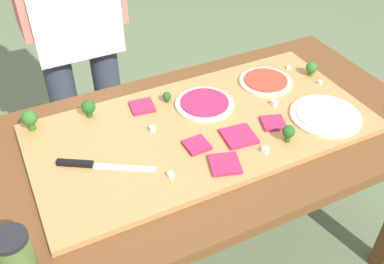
# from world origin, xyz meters

# --- Properties ---
(prep_table) EXTENTS (1.58, 0.81, 0.75)m
(prep_table) POSITION_xyz_m (0.00, 0.00, 0.65)
(prep_table) COLOR brown
(prep_table) RESTS_ON ground
(cutting_board) EXTENTS (1.13, 0.56, 0.02)m
(cutting_board) POSITION_xyz_m (0.03, 0.02, 0.76)
(cutting_board) COLOR #B27F47
(cutting_board) RESTS_ON prep_table
(chefs_knife) EXTENTS (0.26, 0.17, 0.02)m
(chefs_knife) POSITION_xyz_m (-0.35, -0.01, 0.77)
(chefs_knife) COLOR #B7BABF
(chefs_knife) RESTS_ON cutting_board
(pizza_whole_tomato_red) EXTENTS (0.20, 0.20, 0.02)m
(pizza_whole_tomato_red) POSITION_xyz_m (0.36, 0.14, 0.77)
(pizza_whole_tomato_red) COLOR beige
(pizza_whole_tomato_red) RESTS_ON cutting_board
(pizza_whole_beet_magenta) EXTENTS (0.21, 0.21, 0.02)m
(pizza_whole_beet_magenta) POSITION_xyz_m (0.09, 0.12, 0.77)
(pizza_whole_beet_magenta) COLOR beige
(pizza_whole_beet_magenta) RESTS_ON cutting_board
(pizza_whole_white_garlic) EXTENTS (0.24, 0.24, 0.02)m
(pizza_whole_white_garlic) POSITION_xyz_m (0.42, -0.13, 0.77)
(pizza_whole_white_garlic) COLOR beige
(pizza_whole_white_garlic) RESTS_ON cutting_board
(pizza_slice_near_right) EXTENTS (0.09, 0.09, 0.01)m
(pizza_slice_near_right) POSITION_xyz_m (-0.11, 0.20, 0.77)
(pizza_slice_near_right) COLOR #9E234C
(pizza_slice_near_right) RESTS_ON cutting_board
(pizza_slice_far_left) EXTENTS (0.09, 0.09, 0.01)m
(pizza_slice_far_left) POSITION_xyz_m (0.24, -0.08, 0.77)
(pizza_slice_far_left) COLOR #9E234C
(pizza_slice_far_left) RESTS_ON cutting_board
(pizza_slice_center) EXTENTS (0.08, 0.08, 0.01)m
(pizza_slice_center) POSITION_xyz_m (-0.04, -0.07, 0.77)
(pizza_slice_center) COLOR #9E234C
(pizza_slice_center) RESTS_ON cutting_board
(pizza_slice_far_right) EXTENTS (0.11, 0.11, 0.01)m
(pizza_slice_far_right) POSITION_xyz_m (0.00, -0.18, 0.77)
(pizza_slice_far_right) COLOR #9E234C
(pizza_slice_far_right) RESTS_ON cutting_board
(pizza_slice_near_left) EXTENTS (0.11, 0.11, 0.01)m
(pizza_slice_near_left) POSITION_xyz_m (0.10, -0.09, 0.77)
(pizza_slice_near_left) COLOR #9E234C
(pizza_slice_near_left) RESTS_ON cutting_board
(broccoli_floret_center_right) EXTENTS (0.05, 0.05, 0.06)m
(broccoli_floret_center_right) POSITION_xyz_m (-0.29, 0.23, 0.80)
(broccoli_floret_center_right) COLOR #2C5915
(broccoli_floret_center_right) RESTS_ON cutting_board
(broccoli_floret_center_left) EXTENTS (0.05, 0.05, 0.07)m
(broccoli_floret_center_left) POSITION_xyz_m (-0.48, 0.25, 0.81)
(broccoli_floret_center_left) COLOR #366618
(broccoli_floret_center_left) RESTS_ON cutting_board
(broccoli_floret_front_right) EXTENTS (0.03, 0.03, 0.04)m
(broccoli_floret_front_right) POSITION_xyz_m (-0.02, 0.19, 0.79)
(broccoli_floret_front_right) COLOR #2C5915
(broccoli_floret_front_right) RESTS_ON cutting_board
(broccoli_floret_back_left) EXTENTS (0.04, 0.04, 0.06)m
(broccoli_floret_back_left) POSITION_xyz_m (0.23, -0.17, 0.80)
(broccoli_floret_back_left) COLOR #2C5915
(broccoli_floret_back_left) RESTS_ON cutting_board
(broccoli_floret_front_mid) EXTENTS (0.04, 0.04, 0.06)m
(broccoli_floret_front_mid) POSITION_xyz_m (0.55, 0.11, 0.80)
(broccoli_floret_front_mid) COLOR #366618
(broccoli_floret_front_mid) RESTS_ON cutting_board
(cheese_crumble_a) EXTENTS (0.02, 0.02, 0.01)m
(cheese_crumble_a) POSITION_xyz_m (0.50, 0.19, 0.77)
(cheese_crumble_a) COLOR white
(cheese_crumble_a) RESTS_ON cutting_board
(cheese_crumble_b) EXTENTS (0.02, 0.02, 0.02)m
(cheese_crumble_b) POSITION_xyz_m (0.31, 0.01, 0.78)
(cheese_crumble_b) COLOR white
(cheese_crumble_b) RESTS_ON cutting_board
(cheese_crumble_c) EXTENTS (0.01, 0.01, 0.01)m
(cheese_crumble_c) POSITION_xyz_m (0.54, 0.05, 0.77)
(cheese_crumble_c) COLOR silver
(cheese_crumble_c) RESTS_ON cutting_board
(cheese_crumble_d) EXTENTS (0.02, 0.02, 0.02)m
(cheese_crumble_d) POSITION_xyz_m (-0.16, -0.15, 0.77)
(cheese_crumble_d) COLOR white
(cheese_crumble_d) RESTS_ON cutting_board
(cheese_crumble_e) EXTENTS (0.02, 0.02, 0.02)m
(cheese_crumble_e) POSITION_xyz_m (-0.13, 0.06, 0.77)
(cheese_crumble_e) COLOR silver
(cheese_crumble_e) RESTS_ON cutting_board
(cheese_crumble_f) EXTENTS (0.02, 0.02, 0.02)m
(cheese_crumble_f) POSITION_xyz_m (0.14, -0.19, 0.78)
(cheese_crumble_f) COLOR white
(cheese_crumble_f) RESTS_ON cutting_board
(sauce_jar) EXTENTS (0.08, 0.08, 0.15)m
(sauce_jar) POSITION_xyz_m (-0.60, -0.29, 0.82)
(sauce_jar) COLOR #517033
(sauce_jar) RESTS_ON prep_table
(cook_center) EXTENTS (0.54, 0.39, 1.67)m
(cook_center) POSITION_xyz_m (-0.21, 0.67, 1.00)
(cook_center) COLOR #333847
(cook_center) RESTS_ON ground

